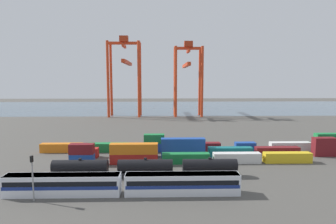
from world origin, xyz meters
The scene contains 31 objects.
ground_plane centered at (0.00, 40.00, 0.00)m, with size 420.00×420.00×0.00m, color #4C4944.
harbour_water centered at (0.00, 147.82, 0.00)m, with size 400.00×110.00×0.01m, color #475B6B.
passenger_train centered at (-14.93, -20.04, 2.14)m, with size 43.41×3.14×3.90m.
freight_tank_row centered at (-11.26, -10.42, 1.97)m, with size 40.38×2.76×4.22m.
signal_mast centered at (-30.26, -22.52, 5.25)m, with size 0.36×0.60×8.16m.
shipping_container_0 centered at (-27.83, -0.53, 1.30)m, with size 6.04×2.44×2.60m, color #1C4299.
shipping_container_1 centered at (-27.83, -0.53, 3.90)m, with size 6.04×2.44×2.60m, color maroon.
shipping_container_2 centered at (-14.67, -0.53, 1.30)m, with size 12.10×2.44×2.60m, color #AD211C.
shipping_container_3 centered at (-14.67, -0.53, 3.90)m, with size 12.10×2.44×2.60m, color orange.
shipping_container_4 centered at (-1.51, -0.53, 1.30)m, with size 12.10×2.44×2.60m, color #197538.
shipping_container_5 centered at (11.65, -0.53, 1.30)m, with size 12.10×2.44×2.60m, color silver.
shipping_container_6 centered at (24.81, -0.53, 1.30)m, with size 12.10×2.44×2.60m, color gold.
shipping_container_7 centered at (-28.14, 5.48, 1.30)m, with size 6.04×2.44×2.60m, color #AD211C.
shipping_container_8 centered at (-14.94, 5.48, 1.30)m, with size 12.10×2.44×2.60m, color maroon.
shipping_container_9 centered at (-1.74, 5.48, 1.30)m, with size 12.10×2.44×2.60m, color #1C4299.
shipping_container_10 centered at (-1.74, 5.48, 3.90)m, with size 12.10×2.44×2.60m, color #1C4299.
shipping_container_11 centered at (11.46, 5.48, 1.30)m, with size 12.10×2.44×2.60m, color #146066.
shipping_container_12 centered at (24.65, 5.48, 1.30)m, with size 12.10×2.44×2.60m, color maroon.
shipping_container_13 centered at (37.85, 5.48, 1.30)m, with size 6.04×2.44×2.60m, color maroon.
shipping_container_14 centered at (37.85, 5.48, 3.90)m, with size 6.04×2.44×2.60m, color maroon.
shipping_container_16 centered at (-37.13, 11.49, 1.30)m, with size 12.10×2.44×2.60m, color orange.
shipping_container_17 centered at (-23.49, 11.49, 1.30)m, with size 12.10×2.44×2.60m, color #197538.
shipping_container_18 centered at (-9.84, 11.49, 1.30)m, with size 6.04×2.44×2.60m, color #1C4299.
shipping_container_19 centered at (-9.84, 11.49, 3.90)m, with size 6.04×2.44×2.60m, color #197538.
shipping_container_20 centered at (3.80, 11.49, 1.30)m, with size 12.10×2.44×2.60m, color maroon.
shipping_container_21 centered at (17.44, 11.49, 1.30)m, with size 6.04×2.44×2.60m, color #1C4299.
shipping_container_22 centered at (31.08, 11.49, 1.30)m, with size 12.10×2.44×2.60m, color silver.
shipping_container_23 centered at (44.73, 11.49, 1.30)m, with size 12.10×2.44×2.60m, color #1C4299.
shipping_container_24 centered at (44.73, 11.49, 3.90)m, with size 12.10×2.44×2.60m, color #197538.
gantry_crane_west centered at (-28.79, 97.27, 27.77)m, with size 18.85×39.42×46.00m.
gantry_crane_central centered at (8.10, 97.11, 26.16)m, with size 16.56×37.26×43.19m.
Camera 1 is at (-7.82, -70.69, 21.27)m, focal length 30.16 mm.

